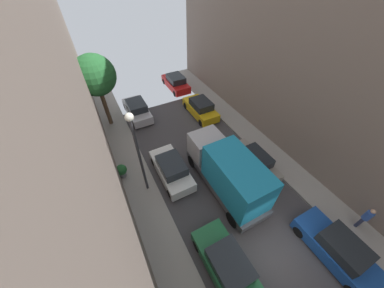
% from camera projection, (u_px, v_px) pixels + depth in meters
% --- Properties ---
extents(ground, '(32.00, 32.00, 0.00)m').
position_uv_depth(ground, '(272.00, 251.00, 11.05)').
color(ground, '#423F42').
extents(sidewalk_right, '(2.00, 44.00, 0.15)m').
position_uv_depth(sidewalk_right, '(333.00, 210.00, 12.67)').
color(sidewalk_right, gray).
rests_on(sidewalk_right, ground).
extents(parked_car_left_2, '(1.78, 4.20, 1.57)m').
position_uv_depth(parked_car_left_2, '(227.00, 266.00, 9.92)').
color(parked_car_left_2, '#1E6638').
rests_on(parked_car_left_2, ground).
extents(parked_car_left_3, '(1.78, 4.20, 1.57)m').
position_uv_depth(parked_car_left_3, '(172.00, 169.00, 14.18)').
color(parked_car_left_3, white).
rests_on(parked_car_left_3, ground).
extents(parked_car_left_4, '(1.78, 4.20, 1.57)m').
position_uv_depth(parked_car_left_4, '(137.00, 110.00, 19.29)').
color(parked_car_left_4, silver).
rests_on(parked_car_left_4, ground).
extents(parked_car_right_1, '(1.78, 4.20, 1.57)m').
position_uv_depth(parked_car_right_1, '(338.00, 249.00, 10.46)').
color(parked_car_right_1, '#194799').
rests_on(parked_car_right_1, ground).
extents(parked_car_right_2, '(1.78, 4.20, 1.57)m').
position_uv_depth(parked_car_right_2, '(253.00, 162.00, 14.65)').
color(parked_car_right_2, gray).
rests_on(parked_car_right_2, ground).
extents(parked_car_right_3, '(1.78, 4.20, 1.57)m').
position_uv_depth(parked_car_right_3, '(201.00, 108.00, 19.46)').
color(parked_car_right_3, gold).
rests_on(parked_car_right_3, ground).
extents(parked_car_right_4, '(1.78, 4.20, 1.57)m').
position_uv_depth(parked_car_right_4, '(176.00, 83.00, 23.06)').
color(parked_car_right_4, red).
rests_on(parked_car_right_4, ground).
extents(delivery_truck, '(2.26, 6.60, 3.38)m').
position_uv_depth(delivery_truck, '(228.00, 172.00, 12.67)').
color(delivery_truck, '#4C4C51').
rests_on(delivery_truck, ground).
extents(pedestrian, '(0.40, 0.36, 1.72)m').
position_uv_depth(pedestrian, '(366.00, 217.00, 11.29)').
color(pedestrian, '#2D334C').
rests_on(pedestrian, sidewalk_right).
extents(street_tree_2, '(3.16, 3.16, 6.16)m').
position_uv_depth(street_tree_2, '(95.00, 76.00, 15.60)').
color(street_tree_2, brown).
rests_on(street_tree_2, sidewalk_left).
extents(potted_plant_2, '(0.75, 0.75, 0.99)m').
position_uv_depth(potted_plant_2, '(121.00, 170.00, 14.12)').
color(potted_plant_2, slate).
rests_on(potted_plant_2, sidewalk_left).
extents(lamp_post, '(0.44, 0.44, 6.06)m').
position_uv_depth(lamp_post, '(137.00, 146.00, 11.03)').
color(lamp_post, '#333338').
rests_on(lamp_post, sidewalk_left).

